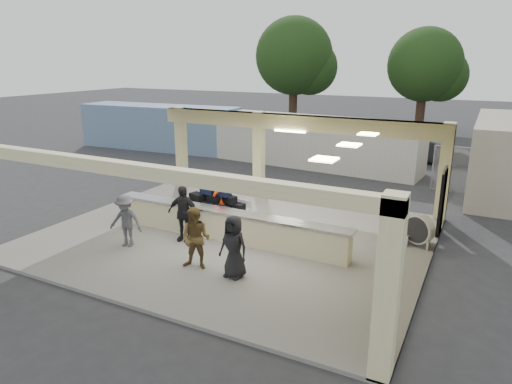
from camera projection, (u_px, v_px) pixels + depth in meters
The scene contains 15 objects.
ground at pixel (234, 237), 14.97m from camera, with size 120.00×120.00×0.00m, color #2B2B2E.
pavilion at pixel (249, 194), 15.07m from camera, with size 12.01×10.00×3.55m.
baggage_counter at pixel (226, 225), 14.38m from camera, with size 8.20×0.58×0.98m.
luggage_cart at pixel (213, 204), 15.69m from camera, with size 2.40×1.65×1.31m.
drum_fan at pixel (419, 230), 13.86m from camera, with size 0.95×0.68×1.01m.
baggage_handler at pixel (221, 201), 15.51m from camera, with size 0.63×0.35×1.73m, color #ED370C.
passenger_a at pixel (196, 239), 12.32m from camera, with size 0.84×0.37×1.72m, color brown.
passenger_b at pixel (183, 213), 14.22m from camera, with size 1.05×0.38×1.79m, color black.
passenger_c at pixel (126, 221), 13.80m from camera, with size 1.06×0.37×1.63m, color #4A4A4F.
passenger_d at pixel (234, 247), 11.84m from camera, with size 0.83×0.34×1.69m, color black.
car_dark at pixel (432, 152), 25.40m from camera, with size 1.39×3.93×1.31m, color black.
container_white at pixel (308, 141), 24.81m from camera, with size 12.16×2.43×2.63m, color silver.
container_blue at pixel (160, 127), 29.48m from camera, with size 10.63×2.55×2.77m, color #6983A8.
tree_left at pixel (298, 59), 37.40m from camera, with size 6.60×6.30×9.00m.
tree_mid at pixel (429, 68), 34.90m from camera, with size 6.00×5.60×8.00m.
Camera 1 is at (7.00, -12.09, 5.63)m, focal length 32.00 mm.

